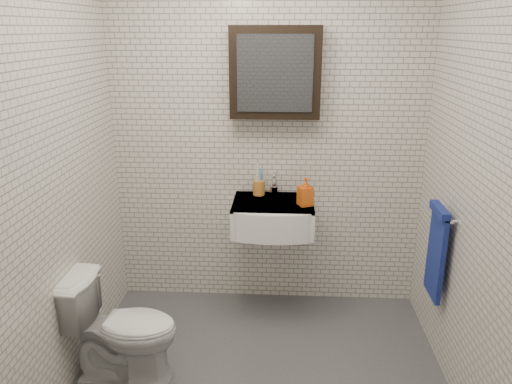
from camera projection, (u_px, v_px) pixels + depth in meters
The scene contains 9 objects.
ground at pixel (260, 380), 2.94m from camera, with size 2.20×2.00×0.01m, color #484B4F.
room_shell at pixel (261, 137), 2.48m from camera, with size 2.22×2.02×2.51m.
washbasin at pixel (273, 217), 3.40m from camera, with size 0.55×0.50×0.20m.
faucet at pixel (274, 186), 3.53m from camera, with size 0.06×0.20×0.15m.
mirror_cabinet at pixel (275, 73), 3.29m from camera, with size 0.60×0.15×0.60m.
towel_rail at pixel (437, 248), 2.99m from camera, with size 0.09×0.30×0.58m.
toothbrush_cup at pixel (259, 187), 3.54m from camera, with size 0.10×0.10×0.23m.
soap_bottle at pixel (305, 191), 3.31m from camera, with size 0.09×0.09×0.19m, color #FF561A.
toilet at pixel (122, 328), 2.89m from camera, with size 0.37×0.64×0.65m, color white.
Camera 1 is at (0.12, -2.44, 1.98)m, focal length 35.00 mm.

